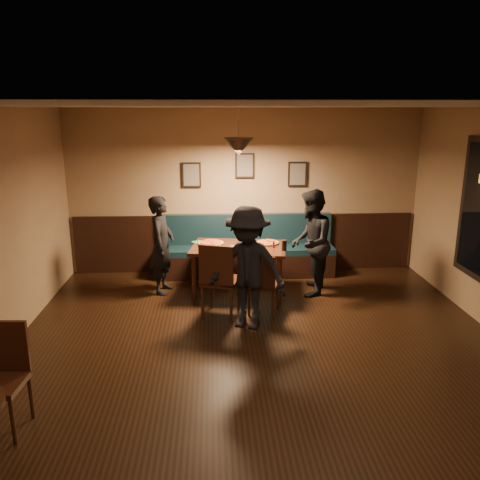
{
  "coord_description": "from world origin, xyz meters",
  "views": [
    {
      "loc": [
        -0.55,
        -4.82,
        2.78
      ],
      "look_at": [
        -0.16,
        1.98,
        0.95
      ],
      "focal_mm": 36.74,
      "sensor_mm": 36.0,
      "label": 1
    }
  ],
  "objects_px": {
    "diner_right": "(311,243)",
    "tabasco_bottle": "(274,244)",
    "chair_near_left": "(221,279)",
    "dining_table": "(239,270)",
    "soda_glass": "(284,245)",
    "chair_near_right": "(264,283)",
    "diner_left": "(162,245)",
    "booth_bench": "(246,247)",
    "diner_front": "(248,268)"
  },
  "relations": [
    {
      "from": "chair_near_left",
      "to": "chair_near_right",
      "type": "distance_m",
      "value": 0.61
    },
    {
      "from": "booth_bench",
      "to": "tabasco_bottle",
      "type": "height_order",
      "value": "booth_bench"
    },
    {
      "from": "booth_bench",
      "to": "diner_right",
      "type": "distance_m",
      "value": 1.34
    },
    {
      "from": "booth_bench",
      "to": "dining_table",
      "type": "distance_m",
      "value": 0.89
    },
    {
      "from": "tabasco_bottle",
      "to": "dining_table",
      "type": "bearing_deg",
      "value": 169.15
    },
    {
      "from": "chair_near_right",
      "to": "diner_right",
      "type": "height_order",
      "value": "diner_right"
    },
    {
      "from": "diner_left",
      "to": "soda_glass",
      "type": "relative_size",
      "value": 9.56
    },
    {
      "from": "chair_near_left",
      "to": "dining_table",
      "type": "bearing_deg",
      "value": 87.83
    },
    {
      "from": "chair_near_left",
      "to": "soda_glass",
      "type": "relative_size",
      "value": 6.67
    },
    {
      "from": "diner_right",
      "to": "chair_near_right",
      "type": "bearing_deg",
      "value": -31.56
    },
    {
      "from": "booth_bench",
      "to": "tabasco_bottle",
      "type": "distance_m",
      "value": 1.08
    },
    {
      "from": "dining_table",
      "to": "diner_right",
      "type": "relative_size",
      "value": 0.87
    },
    {
      "from": "diner_left",
      "to": "diner_right",
      "type": "xyz_separation_m",
      "value": [
        2.26,
        -0.19,
        0.05
      ]
    },
    {
      "from": "chair_near_right",
      "to": "tabasco_bottle",
      "type": "relative_size",
      "value": 7.2
    },
    {
      "from": "diner_left",
      "to": "dining_table",
      "type": "bearing_deg",
      "value": -87.0
    },
    {
      "from": "dining_table",
      "to": "booth_bench",
      "type": "bearing_deg",
      "value": 88.03
    },
    {
      "from": "chair_near_right",
      "to": "diner_left",
      "type": "bearing_deg",
      "value": 168.0
    },
    {
      "from": "diner_right",
      "to": "tabasco_bottle",
      "type": "height_order",
      "value": "diner_right"
    },
    {
      "from": "dining_table",
      "to": "soda_glass",
      "type": "xyz_separation_m",
      "value": [
        0.66,
        -0.26,
        0.46
      ]
    },
    {
      "from": "dining_table",
      "to": "diner_front",
      "type": "distance_m",
      "value": 1.28
    },
    {
      "from": "chair_near_left",
      "to": "chair_near_right",
      "type": "xyz_separation_m",
      "value": [
        0.6,
        0.06,
        -0.09
      ]
    },
    {
      "from": "booth_bench",
      "to": "chair_near_right",
      "type": "xyz_separation_m",
      "value": [
        0.15,
        -1.63,
        -0.06
      ]
    },
    {
      "from": "booth_bench",
      "to": "soda_glass",
      "type": "relative_size",
      "value": 18.9
    },
    {
      "from": "booth_bench",
      "to": "soda_glass",
      "type": "xyz_separation_m",
      "value": [
        0.49,
        -1.13,
        0.34
      ]
    },
    {
      "from": "booth_bench",
      "to": "chair_near_right",
      "type": "height_order",
      "value": "booth_bench"
    },
    {
      "from": "tabasco_bottle",
      "to": "diner_front",
      "type": "bearing_deg",
      "value": -113.07
    },
    {
      "from": "chair_near_left",
      "to": "diner_right",
      "type": "bearing_deg",
      "value": 46.29
    },
    {
      "from": "diner_front",
      "to": "soda_glass",
      "type": "height_order",
      "value": "diner_front"
    },
    {
      "from": "diner_right",
      "to": "chair_near_left",
      "type": "bearing_deg",
      "value": -44.81
    },
    {
      "from": "soda_glass",
      "to": "diner_right",
      "type": "bearing_deg",
      "value": 25.6
    },
    {
      "from": "booth_bench",
      "to": "diner_left",
      "type": "relative_size",
      "value": 1.98
    },
    {
      "from": "chair_near_left",
      "to": "diner_front",
      "type": "height_order",
      "value": "diner_front"
    },
    {
      "from": "chair_near_left",
      "to": "diner_left",
      "type": "distance_m",
      "value": 1.32
    },
    {
      "from": "chair_near_left",
      "to": "chair_near_right",
      "type": "height_order",
      "value": "chair_near_left"
    },
    {
      "from": "soda_glass",
      "to": "tabasco_bottle",
      "type": "xyz_separation_m",
      "value": [
        -0.13,
        0.16,
        -0.02
      ]
    },
    {
      "from": "chair_near_left",
      "to": "tabasco_bottle",
      "type": "xyz_separation_m",
      "value": [
        0.81,
        0.72,
        0.29
      ]
    },
    {
      "from": "dining_table",
      "to": "diner_left",
      "type": "xyz_separation_m",
      "value": [
        -1.17,
        0.14,
        0.38
      ]
    },
    {
      "from": "booth_bench",
      "to": "tabasco_bottle",
      "type": "relative_size",
      "value": 24.54
    },
    {
      "from": "chair_near_right",
      "to": "diner_front",
      "type": "xyz_separation_m",
      "value": [
        -0.26,
        -0.44,
        0.36
      ]
    },
    {
      "from": "dining_table",
      "to": "diner_front",
      "type": "relative_size",
      "value": 0.88
    },
    {
      "from": "soda_glass",
      "to": "tabasco_bottle",
      "type": "distance_m",
      "value": 0.21
    },
    {
      "from": "booth_bench",
      "to": "soda_glass",
      "type": "height_order",
      "value": "booth_bench"
    },
    {
      "from": "dining_table",
      "to": "chair_near_right",
      "type": "distance_m",
      "value": 0.82
    },
    {
      "from": "chair_near_left",
      "to": "tabasco_bottle",
      "type": "distance_m",
      "value": 1.12
    },
    {
      "from": "chair_near_right",
      "to": "soda_glass",
      "type": "xyz_separation_m",
      "value": [
        0.35,
        0.5,
        0.4
      ]
    },
    {
      "from": "booth_bench",
      "to": "diner_left",
      "type": "bearing_deg",
      "value": -151.29
    },
    {
      "from": "chair_near_left",
      "to": "chair_near_right",
      "type": "bearing_deg",
      "value": 22.67
    },
    {
      "from": "diner_right",
      "to": "tabasco_bottle",
      "type": "bearing_deg",
      "value": -69.21
    },
    {
      "from": "diner_front",
      "to": "diner_right",
      "type": "bearing_deg",
      "value": 72.74
    },
    {
      "from": "chair_near_right",
      "to": "diner_right",
      "type": "relative_size",
      "value": 0.54
    }
  ]
}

